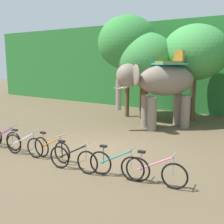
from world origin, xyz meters
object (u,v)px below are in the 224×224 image
bike_teal (116,165)px  bike_pink (155,172)px  bike_purple (3,139)px  tree_far_right (142,54)px  tree_center (128,43)px  bike_orange (51,149)px  tree_right (146,60)px  elephant (160,83)px  bike_black (73,159)px  tree_center_left (195,53)px  bike_white (24,145)px

bike_teal → bike_pink: size_ratio=1.00×
bike_purple → tree_far_right: bearing=77.7°
tree_center → bike_orange: size_ratio=3.41×
bike_purple → bike_pink: same height
bike_purple → tree_right: bearing=76.2°
tree_far_right → elephant: size_ratio=1.25×
elephant → bike_pink: 6.84m
tree_center → bike_black: tree_center is taller
tree_center_left → bike_black: bearing=-94.6°
tree_center → tree_far_right: (0.99, -0.06, -0.64)m
tree_center_left → bike_black: 9.67m
bike_orange → bike_pink: size_ratio=1.01×
bike_purple → tree_center: bearing=84.8°
bike_white → bike_black: size_ratio=1.00×
bike_white → bike_pink: bearing=4.3°
tree_center → tree_right: size_ratio=1.21×
tree_far_right → tree_right: (0.22, 0.01, -0.33)m
tree_center_left → tree_far_right: bearing=-158.7°
bike_purple → bike_pink: 6.08m
bike_pink → bike_white: bearing=-175.7°
elephant → bike_orange: bearing=-100.2°
bike_white → bike_teal: bearing=3.1°
tree_right → bike_orange: 8.27m
tree_center → bike_orange: 8.85m
bike_black → bike_pink: 2.51m
tree_far_right → bike_white: tree_far_right is taller
tree_center_left → elephant: (-0.85, -2.53, -1.51)m
elephant → bike_purple: elephant is taller
tree_center → elephant: 3.80m
elephant → bike_teal: size_ratio=2.25×
tree_right → bike_pink: tree_right is taller
tree_center → tree_center_left: 3.78m
tree_right → elephant: size_ratio=1.26×
bike_purple → bike_white: size_ratio=0.99×
bike_black → bike_pink: size_ratio=1.00×
tree_center → tree_center_left: (3.61, 0.96, -0.58)m
bike_black → tree_center_left: bearing=85.4°
bike_purple → bike_black: (3.61, -0.17, 0.00)m
tree_far_right → bike_black: (1.90, -8.03, -3.26)m
tree_center → bike_teal: 9.69m
bike_purple → bike_white: bearing=-3.2°
tree_right → bike_purple: bearing=-103.8°
bike_pink → bike_orange: bearing=-177.9°
bike_white → bike_teal: same height
tree_far_right → bike_teal: size_ratio=2.83×
tree_far_right → bike_black: size_ratio=2.82×
tree_center_left → tree_center: bearing=-165.1°
tree_center_left → bike_teal: tree_center_left is taller
tree_right → bike_black: size_ratio=2.83×
bike_purple → bike_pink: size_ratio=1.00×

